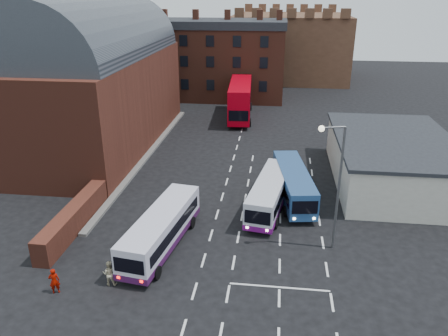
# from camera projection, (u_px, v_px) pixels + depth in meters

# --- Properties ---
(ground) EXTENTS (180.00, 180.00, 0.00)m
(ground) POSITION_uv_depth(u_px,v_px,m) (206.00, 254.00, 29.55)
(ground) COLOR black
(railway_station) EXTENTS (12.00, 28.00, 16.00)m
(railway_station) POSITION_uv_depth(u_px,v_px,m) (96.00, 77.00, 47.71)
(railway_station) COLOR #602B1E
(railway_station) RESTS_ON ground
(forecourt_wall) EXTENTS (1.20, 10.00, 1.80)m
(forecourt_wall) POSITION_uv_depth(u_px,v_px,m) (74.00, 218.00, 32.22)
(forecourt_wall) COLOR #602B1E
(forecourt_wall) RESTS_ON ground
(cream_building) EXTENTS (10.40, 16.40, 4.25)m
(cream_building) POSITION_uv_depth(u_px,v_px,m) (392.00, 160.00, 39.83)
(cream_building) COLOR beige
(cream_building) RESTS_ON ground
(brick_terrace) EXTENTS (22.00, 10.00, 11.00)m
(brick_terrace) POSITION_uv_depth(u_px,v_px,m) (215.00, 63.00, 70.36)
(brick_terrace) COLOR brown
(brick_terrace) RESTS_ON ground
(castle_keep) EXTENTS (22.00, 22.00, 12.00)m
(castle_keep) POSITION_uv_depth(u_px,v_px,m) (289.00, 46.00, 87.13)
(castle_keep) COLOR brown
(castle_keep) RESTS_ON ground
(bus_white_outbound) EXTENTS (3.56, 9.84, 2.63)m
(bus_white_outbound) POSITION_uv_depth(u_px,v_px,m) (162.00, 227.00, 29.73)
(bus_white_outbound) COLOR silver
(bus_white_outbound) RESTS_ON ground
(bus_white_inbound) EXTENTS (3.62, 9.60, 2.56)m
(bus_white_inbound) POSITION_uv_depth(u_px,v_px,m) (270.00, 192.00, 35.06)
(bus_white_inbound) COLOR silver
(bus_white_inbound) RESTS_ON ground
(bus_blue) EXTENTS (3.63, 9.83, 2.62)m
(bus_blue) POSITION_uv_depth(u_px,v_px,m) (293.00, 182.00, 36.69)
(bus_blue) COLOR navy
(bus_blue) RESTS_ON ground
(bus_red_double) EXTENTS (3.63, 12.43, 4.92)m
(bus_red_double) POSITION_uv_depth(u_px,v_px,m) (240.00, 100.00, 59.59)
(bus_red_double) COLOR #B50010
(bus_red_double) RESTS_ON ground
(street_lamp) EXTENTS (1.76, 0.66, 8.86)m
(street_lamp) POSITION_uv_depth(u_px,v_px,m) (335.00, 177.00, 28.17)
(street_lamp) COLOR #56585A
(street_lamp) RESTS_ON ground
(pedestrian_red) EXTENTS (0.71, 0.59, 1.65)m
(pedestrian_red) POSITION_uv_depth(u_px,v_px,m) (54.00, 281.00, 25.45)
(pedestrian_red) COLOR #880B00
(pedestrian_red) RESTS_ON ground
(pedestrian_beige) EXTENTS (0.87, 0.72, 1.63)m
(pedestrian_beige) POSITION_uv_depth(u_px,v_px,m) (109.00, 273.00, 26.16)
(pedestrian_beige) COLOR tan
(pedestrian_beige) RESTS_ON ground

